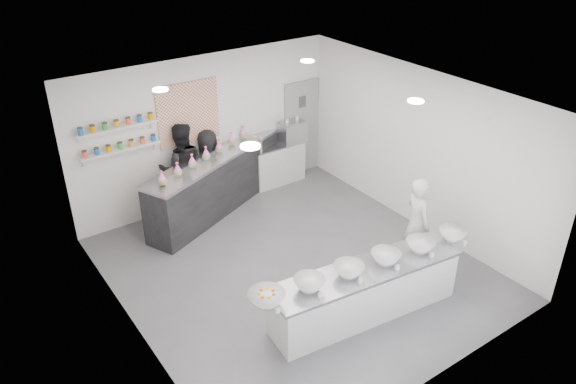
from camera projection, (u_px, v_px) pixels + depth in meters
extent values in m
plane|color=#515156|center=(295.00, 269.00, 9.51)|extent=(6.00, 6.00, 0.00)
plane|color=white|center=(296.00, 99.00, 8.08)|extent=(6.00, 6.00, 0.00)
plane|color=white|center=(206.00, 131.00, 10.95)|extent=(5.50, 0.00, 5.50)
plane|color=white|center=(127.00, 248.00, 7.40)|extent=(0.00, 6.00, 6.00)
plane|color=white|center=(418.00, 149.00, 10.18)|extent=(0.00, 6.00, 6.00)
cube|color=gray|center=(301.00, 128.00, 12.31)|extent=(0.88, 0.04, 2.10)
cube|color=#C95E34|center=(188.00, 113.00, 10.54)|extent=(1.25, 0.03, 1.20)
cube|color=silver|center=(120.00, 149.00, 9.95)|extent=(1.45, 0.22, 0.04)
cube|color=silver|center=(117.00, 127.00, 9.75)|extent=(1.45, 0.22, 0.04)
cylinder|color=white|center=(250.00, 146.00, 6.66)|extent=(0.24, 0.24, 0.02)
cylinder|color=white|center=(416.00, 101.00, 8.08)|extent=(0.24, 0.24, 0.02)
cylinder|color=white|center=(160.00, 90.00, 8.53)|extent=(0.24, 0.24, 0.02)
cylinder|color=white|center=(307.00, 61.00, 9.95)|extent=(0.24, 0.24, 0.02)
cube|color=beige|center=(365.00, 292.00, 8.30)|extent=(3.11, 1.03, 0.83)
cube|color=black|center=(221.00, 179.00, 11.13)|extent=(3.78, 2.17, 1.18)
cube|color=white|center=(233.00, 148.00, 10.62)|extent=(3.45, 1.52, 0.32)
cube|color=beige|center=(278.00, 164.00, 12.08)|extent=(1.20, 0.38, 0.89)
cube|color=#93969E|center=(292.00, 132.00, 11.94)|extent=(0.57, 0.39, 0.44)
imported|color=silver|center=(417.00, 223.00, 9.27)|extent=(0.53, 0.67, 1.62)
imported|color=black|center=(182.00, 169.00, 10.79)|extent=(1.07, 0.94, 1.85)
imported|color=black|center=(209.00, 167.00, 11.15)|extent=(0.82, 0.59, 1.57)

